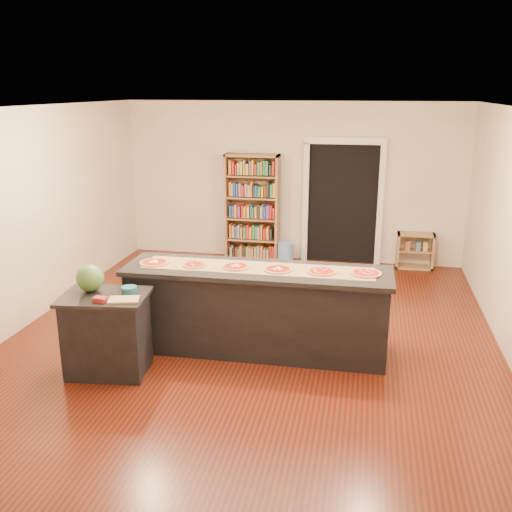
% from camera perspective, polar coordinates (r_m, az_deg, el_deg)
% --- Properties ---
extents(room, '(6.00, 7.00, 2.80)m').
position_cam_1_polar(room, '(6.82, -0.33, 2.75)').
color(room, '#F0E5C9').
rests_on(room, ground).
extents(doorway, '(1.40, 0.09, 2.21)m').
position_cam_1_polar(doorway, '(10.12, 8.68, 5.99)').
color(doorway, black).
rests_on(doorway, room).
extents(kitchen_island, '(3.09, 0.84, 1.02)m').
position_cam_1_polar(kitchen_island, '(6.73, 0.09, -5.38)').
color(kitchen_island, black).
rests_on(kitchen_island, ground).
extents(side_counter, '(0.91, 0.66, 0.90)m').
position_cam_1_polar(side_counter, '(6.45, -14.65, -7.50)').
color(side_counter, black).
rests_on(side_counter, ground).
extents(bookshelf, '(0.95, 0.34, 1.91)m').
position_cam_1_polar(bookshelf, '(10.18, -0.38, 4.82)').
color(bookshelf, '#A3794F').
rests_on(bookshelf, ground).
extents(low_shelf, '(0.62, 0.27, 0.62)m').
position_cam_1_polar(low_shelf, '(10.20, 15.62, 0.51)').
color(low_shelf, '#A3794F').
rests_on(low_shelf, ground).
extents(waste_bin, '(0.27, 0.27, 0.40)m').
position_cam_1_polar(waste_bin, '(10.08, 2.97, 0.24)').
color(waste_bin, '#699DEA').
rests_on(waste_bin, ground).
extents(kraft_paper, '(2.68, 0.51, 0.00)m').
position_cam_1_polar(kraft_paper, '(6.58, 0.14, -1.19)').
color(kraft_paper, '#8A6747').
rests_on(kraft_paper, kitchen_island).
extents(watermelon, '(0.30, 0.30, 0.30)m').
position_cam_1_polar(watermelon, '(6.40, -16.26, -2.13)').
color(watermelon, '#144214').
rests_on(watermelon, side_counter).
extents(cutting_board, '(0.35, 0.28, 0.02)m').
position_cam_1_polar(cutting_board, '(6.08, -13.09, -4.28)').
color(cutting_board, tan).
rests_on(cutting_board, side_counter).
extents(package_red, '(0.15, 0.11, 0.05)m').
position_cam_1_polar(package_red, '(6.10, -15.30, -4.21)').
color(package_red, maroon).
rests_on(package_red, side_counter).
extents(package_teal, '(0.17, 0.17, 0.06)m').
position_cam_1_polar(package_teal, '(6.30, -12.58, -3.29)').
color(package_teal, '#195966').
rests_on(package_teal, side_counter).
extents(pizza_a, '(0.35, 0.35, 0.02)m').
position_cam_1_polar(pizza_a, '(6.85, -10.13, -0.63)').
color(pizza_a, '#B27E44').
rests_on(pizza_a, kitchen_island).
extents(pizza_b, '(0.29, 0.29, 0.02)m').
position_cam_1_polar(pizza_b, '(6.70, -6.18, -0.87)').
color(pizza_b, '#B27E44').
rests_on(pizza_b, kitchen_island).
extents(pizza_c, '(0.31, 0.31, 0.02)m').
position_cam_1_polar(pizza_c, '(6.59, -2.02, -1.06)').
color(pizza_c, '#B27E44').
rests_on(pizza_c, kitchen_island).
extents(pizza_d, '(0.32, 0.32, 0.02)m').
position_cam_1_polar(pizza_d, '(6.49, 2.20, -1.34)').
color(pizza_d, '#B27E44').
rests_on(pizza_d, kitchen_island).
extents(pizza_e, '(0.34, 0.34, 0.02)m').
position_cam_1_polar(pizza_e, '(6.46, 6.55, -1.54)').
color(pizza_e, '#B27E44').
rests_on(pizza_e, kitchen_island).
extents(pizza_f, '(0.34, 0.34, 0.02)m').
position_cam_1_polar(pizza_f, '(6.48, 10.93, -1.68)').
color(pizza_f, '#B27E44').
rests_on(pizza_f, kitchen_island).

